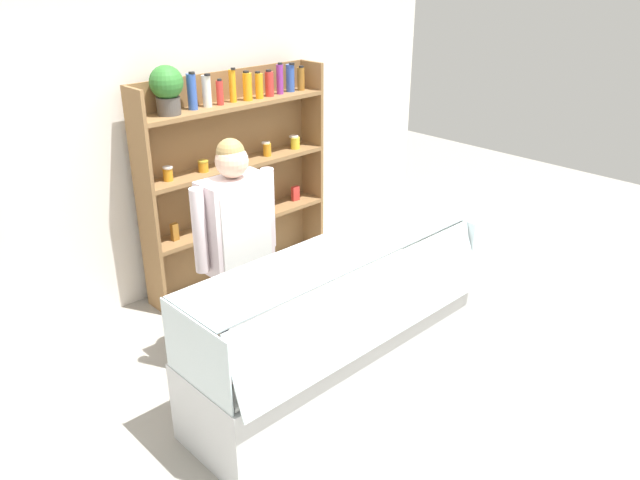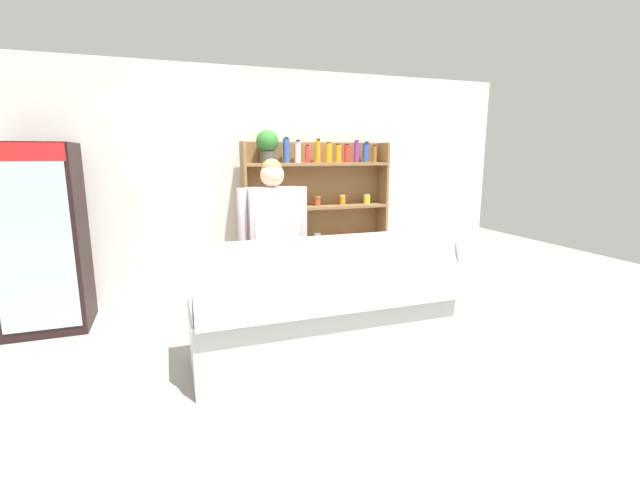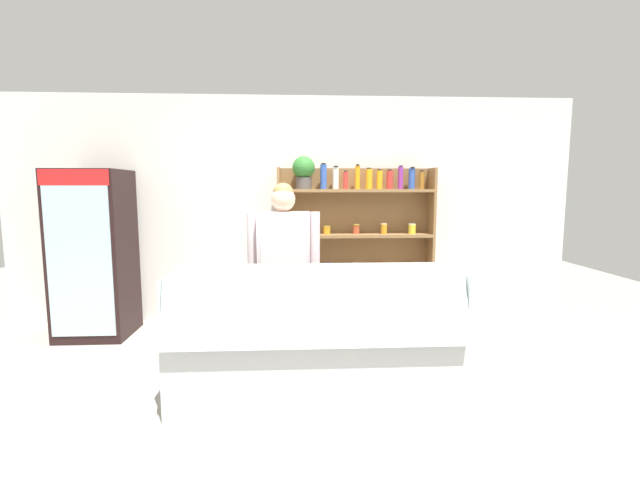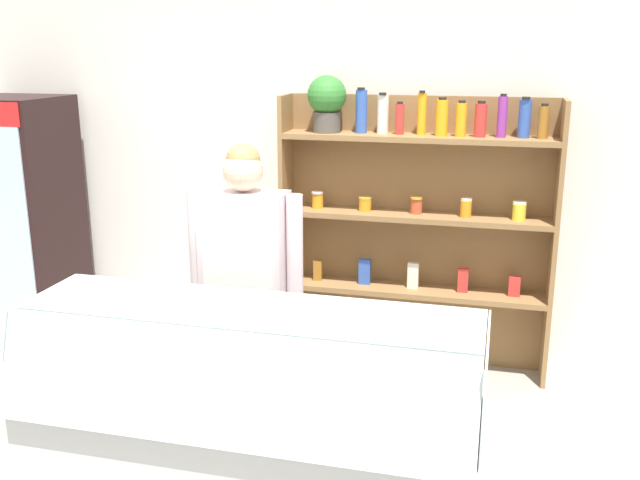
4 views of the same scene
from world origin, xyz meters
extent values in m
plane|color=gray|center=(0.00, 0.00, 0.00)|extent=(12.00, 12.00, 0.00)
cube|color=white|center=(0.00, 2.08, 1.35)|extent=(6.80, 0.10, 2.70)
cube|color=black|center=(-2.15, 1.58, 0.91)|extent=(0.72, 0.65, 1.82)
cube|color=silver|center=(-2.15, 1.26, 0.91)|extent=(0.64, 0.01, 1.62)
cube|color=red|center=(-2.15, 1.25, 1.73)|extent=(0.68, 0.01, 0.16)
cylinder|color=silver|center=(-2.35, 1.32, 0.32)|extent=(0.07, 0.07, 0.14)
cylinder|color=silver|center=(-2.15, 1.32, 0.34)|extent=(0.06, 0.06, 0.18)
cylinder|color=#9E6623|center=(-1.95, 1.32, 0.34)|extent=(0.07, 0.07, 0.18)
cylinder|color=#3356B2|center=(-2.35, 1.32, 0.83)|extent=(0.06, 0.06, 0.21)
cylinder|color=purple|center=(-2.15, 1.32, 0.81)|extent=(0.06, 0.06, 0.18)
cylinder|color=#9E6623|center=(-1.95, 1.32, 0.79)|extent=(0.06, 0.06, 0.15)
cylinder|color=red|center=(-2.23, 1.32, 1.26)|extent=(0.05, 0.05, 0.14)
cylinder|color=orange|center=(-2.07, 1.32, 1.29)|extent=(0.06, 0.06, 0.20)
cylinder|color=#9E6623|center=(-1.92, 1.32, 1.27)|extent=(0.06, 0.06, 0.14)
cube|color=olive|center=(0.73, 1.92, 0.92)|extent=(1.80, 0.02, 1.85)
cube|color=olive|center=(-0.15, 1.78, 0.92)|extent=(0.03, 0.28, 1.85)
cube|color=olive|center=(1.62, 1.78, 0.92)|extent=(0.03, 0.28, 1.85)
cube|color=olive|center=(0.73, 1.78, 0.55)|extent=(1.74, 0.28, 0.04)
cube|color=olive|center=(0.73, 1.78, 1.07)|extent=(1.74, 0.28, 0.04)
cube|color=olive|center=(0.73, 1.78, 1.59)|extent=(1.74, 0.28, 0.04)
cylinder|color=#4C4742|center=(0.13, 1.78, 1.68)|extent=(0.18, 0.18, 0.13)
sphere|color=#30762D|center=(0.13, 1.78, 1.85)|extent=(0.25, 0.25, 0.25)
cylinder|color=#3356B2|center=(0.36, 1.80, 1.75)|extent=(0.07, 0.07, 0.28)
cylinder|color=black|center=(0.36, 1.78, 1.89)|extent=(0.05, 0.05, 0.02)
cylinder|color=silver|center=(0.50, 1.80, 1.73)|extent=(0.07, 0.07, 0.25)
cylinder|color=black|center=(0.50, 1.78, 1.86)|extent=(0.05, 0.05, 0.02)
cylinder|color=red|center=(0.61, 1.79, 1.71)|extent=(0.06, 0.06, 0.19)
cylinder|color=black|center=(0.61, 1.78, 1.81)|extent=(0.04, 0.04, 0.02)
cylinder|color=orange|center=(0.75, 1.80, 1.74)|extent=(0.06, 0.06, 0.26)
cylinder|color=black|center=(0.75, 1.78, 1.88)|extent=(0.04, 0.04, 0.02)
cylinder|color=orange|center=(0.88, 1.77, 1.72)|extent=(0.08, 0.08, 0.23)
cylinder|color=black|center=(0.88, 1.78, 1.84)|extent=(0.05, 0.05, 0.02)
cylinder|color=orange|center=(1.00, 1.76, 1.71)|extent=(0.07, 0.07, 0.21)
cylinder|color=black|center=(1.00, 1.78, 1.82)|extent=(0.04, 0.04, 0.02)
cylinder|color=red|center=(1.12, 1.77, 1.71)|extent=(0.07, 0.07, 0.21)
cylinder|color=black|center=(1.12, 1.78, 1.82)|extent=(0.05, 0.05, 0.02)
cylinder|color=purple|center=(1.25, 1.79, 1.73)|extent=(0.06, 0.06, 0.25)
cylinder|color=black|center=(1.25, 1.78, 1.87)|extent=(0.04, 0.04, 0.02)
cylinder|color=#3356B2|center=(1.38, 1.80, 1.73)|extent=(0.08, 0.08, 0.24)
cylinder|color=black|center=(1.38, 1.78, 1.85)|extent=(0.05, 0.05, 0.02)
cylinder|color=#9E6623|center=(1.50, 1.79, 1.71)|extent=(0.07, 0.07, 0.20)
cylinder|color=black|center=(1.50, 1.78, 1.82)|extent=(0.04, 0.04, 0.02)
cylinder|color=orange|center=(0.07, 1.79, 1.14)|extent=(0.08, 0.08, 0.10)
cylinder|color=silver|center=(0.07, 1.78, 1.20)|extent=(0.08, 0.08, 0.01)
cylinder|color=orange|center=(0.40, 1.78, 1.13)|extent=(0.08, 0.08, 0.08)
cylinder|color=gold|center=(0.40, 1.78, 1.18)|extent=(0.09, 0.09, 0.01)
cylinder|color=#BF4C2D|center=(0.74, 1.79, 1.14)|extent=(0.08, 0.08, 0.10)
cylinder|color=gold|center=(0.74, 1.78, 1.20)|extent=(0.08, 0.08, 0.01)
cylinder|color=orange|center=(1.06, 1.76, 1.15)|extent=(0.07, 0.07, 0.11)
cylinder|color=silver|center=(1.06, 1.78, 1.21)|extent=(0.07, 0.07, 0.01)
cylinder|color=yellow|center=(1.39, 1.76, 1.14)|extent=(0.08, 0.08, 0.11)
cylinder|color=silver|center=(1.39, 1.78, 1.20)|extent=(0.09, 0.09, 0.01)
cube|color=#9E6623|center=(0.07, 1.78, 0.65)|extent=(0.06, 0.05, 0.15)
cube|color=#3356B2|center=(0.40, 1.78, 0.66)|extent=(0.08, 0.04, 0.18)
cube|color=silver|center=(0.73, 1.78, 0.66)|extent=(0.07, 0.04, 0.18)
cube|color=red|center=(1.07, 1.78, 0.66)|extent=(0.07, 0.04, 0.16)
cube|color=red|center=(1.40, 1.78, 0.64)|extent=(0.08, 0.04, 0.14)
cube|color=silver|center=(0.19, 0.02, 0.28)|extent=(2.15, 0.66, 0.55)
cube|color=white|center=(0.19, 0.02, 0.57)|extent=(2.09, 0.60, 0.03)
cube|color=silver|center=(0.19, -0.29, 0.78)|extent=(2.11, 0.16, 0.47)
cube|color=silver|center=(0.19, 0.07, 1.00)|extent=(2.11, 0.50, 0.01)
cube|color=silver|center=(-0.88, 0.02, 0.78)|extent=(0.01, 0.62, 0.45)
cube|color=silver|center=(1.26, 0.02, 0.78)|extent=(0.01, 0.62, 0.45)
cube|color=tan|center=(-0.62, 0.10, 0.61)|extent=(0.16, 0.12, 0.04)
cube|color=white|center=(-0.62, -0.10, 0.61)|extent=(0.05, 0.03, 0.02)
cube|color=tan|center=(-0.22, 0.10, 0.61)|extent=(0.16, 0.11, 0.05)
cube|color=white|center=(-0.22, -0.10, 0.61)|extent=(0.05, 0.03, 0.02)
cube|color=tan|center=(0.19, 0.10, 0.61)|extent=(0.17, 0.15, 0.05)
cube|color=white|center=(0.19, -0.10, 0.61)|extent=(0.05, 0.03, 0.02)
cube|color=tan|center=(0.60, 0.10, 0.61)|extent=(0.16, 0.12, 0.06)
cube|color=white|center=(0.60, -0.10, 0.61)|extent=(0.05, 0.03, 0.02)
cube|color=beige|center=(1.00, 0.10, 0.61)|extent=(0.16, 0.12, 0.05)
cube|color=white|center=(1.00, -0.10, 0.61)|extent=(0.05, 0.03, 0.02)
cylinder|color=#C1706B|center=(-0.71, -0.08, 0.66)|extent=(0.18, 0.16, 0.15)
cylinder|color=tan|center=(-0.49, -0.08, 0.65)|extent=(0.19, 0.15, 0.12)
cylinder|color=#A35B4C|center=(-0.27, -0.08, 0.64)|extent=(0.17, 0.12, 0.11)
cylinder|color=white|center=(0.73, -0.06, 0.69)|extent=(0.07, 0.07, 0.20)
cylinder|color=white|center=(0.83, -0.06, 0.69)|extent=(0.07, 0.07, 0.22)
cylinder|color=#2D2D38|center=(-0.17, 0.72, 0.38)|extent=(0.13, 0.13, 0.77)
cylinder|color=#2D2D38|center=(0.03, 0.72, 0.38)|extent=(0.13, 0.13, 0.77)
cube|color=silver|center=(-0.07, 0.72, 1.09)|extent=(0.47, 0.24, 0.64)
cube|color=white|center=(-0.07, 0.60, 0.75)|extent=(0.39, 0.01, 1.19)
cylinder|color=silver|center=(-0.35, 0.72, 1.12)|extent=(0.09, 0.09, 0.57)
cylinder|color=silver|center=(0.21, 0.72, 1.12)|extent=(0.09, 0.09, 0.57)
sphere|color=#D8AD8E|center=(-0.07, 0.72, 1.52)|extent=(0.22, 0.22, 0.22)
sphere|color=#997A47|center=(-0.07, 0.73, 1.57)|extent=(0.18, 0.18, 0.18)
camera|label=1|loc=(-2.31, -2.43, 2.71)|focal=35.00mm
camera|label=2|loc=(-0.98, -3.13, 1.70)|focal=24.00mm
camera|label=3|loc=(0.05, -3.13, 1.62)|focal=24.00mm
camera|label=4|loc=(1.25, -2.81, 2.17)|focal=40.00mm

